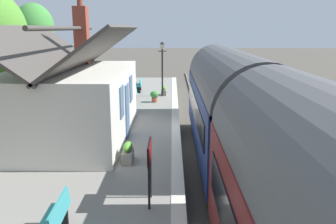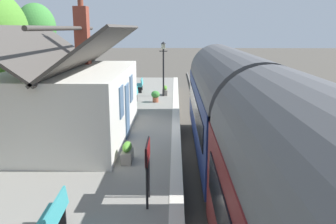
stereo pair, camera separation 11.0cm
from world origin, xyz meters
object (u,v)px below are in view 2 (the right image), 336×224
object	(u,v)px
station_building	(72,100)
tree_mid_background	(36,28)
bench_mid_platform	(52,220)
planter_by_door	(165,90)
planter_corner_building	(155,96)
bench_near_building	(134,95)
planter_bench_right	(91,91)
station_sign_board	(148,157)
bench_platform_end	(140,85)
planter_edge_far	(127,152)
lamp_post_platform	(163,58)

from	to	relation	value
station_building	tree_mid_background	distance (m)	16.46
bench_mid_platform	planter_by_door	world-z (taller)	bench_mid_platform
planter_by_door	planter_corner_building	distance (m)	2.31
planter_corner_building	bench_near_building	bearing A→B (deg)	107.02
bench_mid_platform	planter_bench_right	bearing A→B (deg)	10.34
station_sign_board	bench_platform_end	bearing A→B (deg)	6.22
bench_near_building	station_sign_board	size ratio (longest dim) A/B	0.90
bench_near_building	planter_edge_far	world-z (taller)	bench_near_building
planter_corner_building	lamp_post_platform	bearing A→B (deg)	-12.03
bench_near_building	bench_platform_end	size ratio (longest dim) A/B	0.99
station_building	bench_near_building	bearing A→B (deg)	-15.06
planter_edge_far	bench_near_building	bearing A→B (deg)	5.16
bench_platform_end	station_sign_board	bearing A→B (deg)	-173.78
planter_edge_far	bench_platform_end	bearing A→B (deg)	3.66
station_building	planter_corner_building	size ratio (longest dim) A/B	11.62
planter_corner_building	planter_edge_far	distance (m)	9.41
bench_near_building	bench_mid_platform	bearing A→B (deg)	179.56
planter_bench_right	lamp_post_platform	distance (m)	4.96
bench_near_building	station_sign_board	xyz separation A→B (m)	(-11.77, -1.69, 0.71)
bench_mid_platform	station_sign_board	xyz separation A→B (m)	(1.63, -1.79, 0.71)
bench_mid_platform	tree_mid_background	distance (m)	23.72
station_sign_board	tree_mid_background	xyz separation A→B (m)	(20.22, 10.25, 2.99)
station_building	planter_bench_right	xyz separation A→B (m)	(8.14, 1.21, -1.11)
bench_mid_platform	station_sign_board	world-z (taller)	station_sign_board
planter_bench_right	tree_mid_background	size ratio (longest dim) A/B	0.10
station_building	planter_by_door	xyz separation A→B (m)	(8.88, -3.37, -1.17)
planter_corner_building	planter_bench_right	distance (m)	4.38
planter_edge_far	station_sign_board	bearing A→B (deg)	-162.25
bench_platform_end	station_building	bearing A→B (deg)	170.57
bench_platform_end	tree_mid_background	xyz separation A→B (m)	(4.62, 8.55, 3.70)
bench_platform_end	planter_edge_far	world-z (taller)	bench_platform_end
station_building	bench_near_building	world-z (taller)	station_building
planter_bench_right	tree_mid_background	world-z (taller)	tree_mid_background
bench_platform_end	planter_bench_right	bearing A→B (deg)	123.85
bench_near_building	lamp_post_platform	bearing A→B (deg)	-35.48
planter_corner_building	lamp_post_platform	world-z (taller)	lamp_post_platform
planter_by_door	planter_corner_building	xyz separation A→B (m)	(-2.26, 0.48, 0.09)
bench_mid_platform	planter_edge_far	world-z (taller)	bench_mid_platform
station_building	bench_mid_platform	distance (m)	7.39
planter_by_door	station_sign_board	size ratio (longest dim) A/B	0.46
bench_platform_end	planter_by_door	world-z (taller)	bench_platform_end
lamp_post_platform	tree_mid_background	xyz separation A→B (m)	(6.19, 10.17, 1.79)
planter_corner_building	tree_mid_background	size ratio (longest dim) A/B	0.09
planter_by_door	bench_near_building	bearing A→B (deg)	147.22
planter_by_door	station_sign_board	xyz separation A→B (m)	(-14.40, 0.00, 0.90)
bench_near_building	bench_mid_platform	size ratio (longest dim) A/B	0.99
station_building	planter_edge_far	bearing A→B (deg)	-138.10
bench_platform_end	station_sign_board	xyz separation A→B (m)	(-15.60, -1.70, 0.71)
tree_mid_background	lamp_post_platform	bearing A→B (deg)	-121.33
bench_mid_platform	planter_bench_right	distance (m)	15.55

